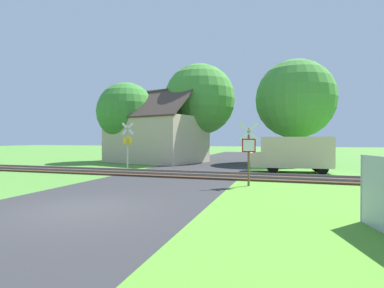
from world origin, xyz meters
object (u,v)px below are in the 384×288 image
at_px(tree_center, 200,100).
at_px(mail_truck, 293,153).
at_px(house, 156,138).
at_px(stop_sign_near, 249,149).
at_px(tree_left, 126,112).
at_px(tree_right, 295,99).
at_px(crossing_sign_far, 127,142).

distance_m(tree_center, mail_truck, 11.91).
distance_m(house, tree_center, 5.45).
bearing_deg(mail_truck, house, 58.74).
height_order(stop_sign_near, house, house).
bearing_deg(stop_sign_near, tree_left, -50.55).
xyz_separation_m(stop_sign_near, house, (-9.80, 12.07, 0.58)).
bearing_deg(tree_right, tree_center, -175.17).
bearing_deg(tree_left, house, 7.57).
bearing_deg(house, tree_right, 27.58).
bearing_deg(tree_right, stop_sign_near, -99.65).
xyz_separation_m(crossing_sign_far, tree_right, (11.68, 8.83, 3.71)).
distance_m(tree_right, mail_truck, 9.23).
bearing_deg(house, stop_sign_near, -34.69).
relative_size(crossing_sign_far, tree_center, 0.36).
bearing_deg(stop_sign_near, tree_center, -74.04).
bearing_deg(tree_right, house, -168.63).
distance_m(stop_sign_near, tree_right, 15.27).
bearing_deg(house, crossing_sign_far, -68.46).
bearing_deg(tree_right, mail_truck, -93.06).
relative_size(stop_sign_near, tree_right, 0.31).
height_order(stop_sign_near, tree_center, tree_center).
xyz_separation_m(house, tree_right, (12.28, 2.47, 3.40)).
height_order(tree_center, tree_left, tree_center).
height_order(stop_sign_near, crossing_sign_far, crossing_sign_far).
height_order(crossing_sign_far, tree_center, tree_center).
bearing_deg(crossing_sign_far, tree_left, 108.34).
xyz_separation_m(crossing_sign_far, mail_truck, (11.25, 0.72, -0.68)).
bearing_deg(crossing_sign_far, tree_right, 25.38).
relative_size(stop_sign_near, tree_center, 0.31).
relative_size(stop_sign_near, tree_left, 0.39).
bearing_deg(tree_center, tree_right, 4.83).
xyz_separation_m(tree_center, tree_left, (-6.57, -2.12, -1.17)).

